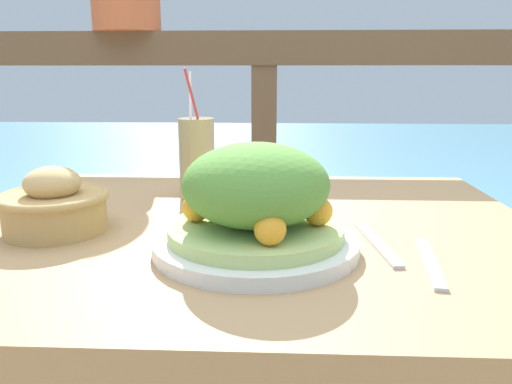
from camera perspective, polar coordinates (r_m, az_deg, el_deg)
patio_table at (r=0.86m, az=-0.36°, el=-10.96°), size 0.93×0.77×0.74m
railing_fence at (r=1.44m, az=0.95°, el=6.92°), size 2.80×0.08×1.09m
sea_backdrop at (r=4.01m, az=1.95°, el=2.26°), size 12.00×4.00×0.38m
salad_plate at (r=0.68m, az=0.01°, el=-1.50°), size 0.29×0.29×0.15m
drink_glass at (r=0.99m, az=-6.76°, el=3.88°), size 0.07×0.08×0.25m
bread_basket at (r=0.83m, az=-22.05°, el=-1.40°), size 0.17×0.17×0.10m
fork at (r=0.74m, az=13.68°, el=-5.78°), size 0.04×0.18×0.00m
knife at (r=0.70m, az=19.26°, el=-7.51°), size 0.04×0.18×0.00m
orange_near_basket at (r=1.08m, az=-0.76°, el=2.66°), size 0.08×0.08×0.08m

